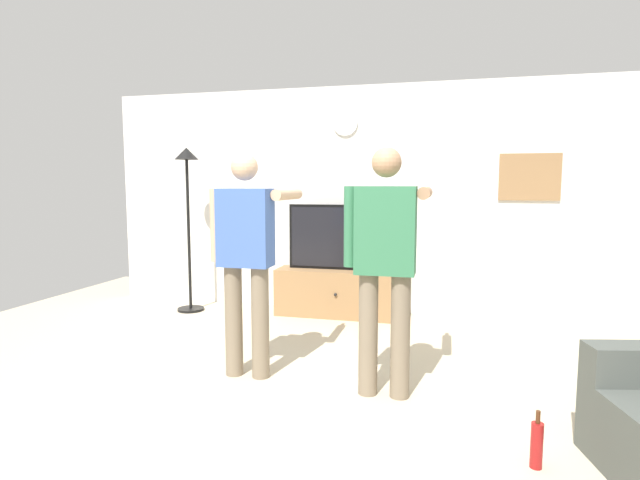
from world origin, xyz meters
TOP-DOWN VIEW (x-y plane):
  - ground_plane at (0.00, 0.00)m, footprint 8.40×8.40m
  - back_wall at (0.00, 2.95)m, footprint 6.40×0.10m
  - tv_stand at (-0.17, 2.60)m, footprint 1.49×0.45m
  - television at (-0.17, 2.65)m, footprint 1.23×0.07m
  - wall_clock at (-0.17, 2.89)m, footprint 0.29×0.03m
  - framed_picture at (1.90, 2.90)m, footprint 0.64×0.04m
  - floor_lamp at (-2.00, 2.40)m, footprint 0.32×0.32m
  - person_standing_nearer_lamp at (-0.50, 0.60)m, footprint 0.59×0.78m
  - person_standing_nearer_couch at (0.61, 0.49)m, footprint 0.60×0.78m
  - beverage_bottle at (1.54, -0.27)m, footprint 0.07×0.07m

SIDE VIEW (x-z plane):
  - ground_plane at x=0.00m, z-range 0.00..0.00m
  - beverage_bottle at x=1.54m, z-range -0.03..0.29m
  - tv_stand at x=-0.17m, z-range 0.00..0.55m
  - television at x=-0.17m, z-range 0.55..1.31m
  - person_standing_nearer_lamp at x=-0.50m, z-range 0.12..1.90m
  - person_standing_nearer_couch at x=0.61m, z-range 0.13..1.92m
  - back_wall at x=0.00m, z-range 0.00..2.70m
  - floor_lamp at x=-2.00m, z-range 0.42..2.40m
  - framed_picture at x=1.90m, z-range 1.36..1.88m
  - wall_clock at x=-0.17m, z-range 2.12..2.41m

